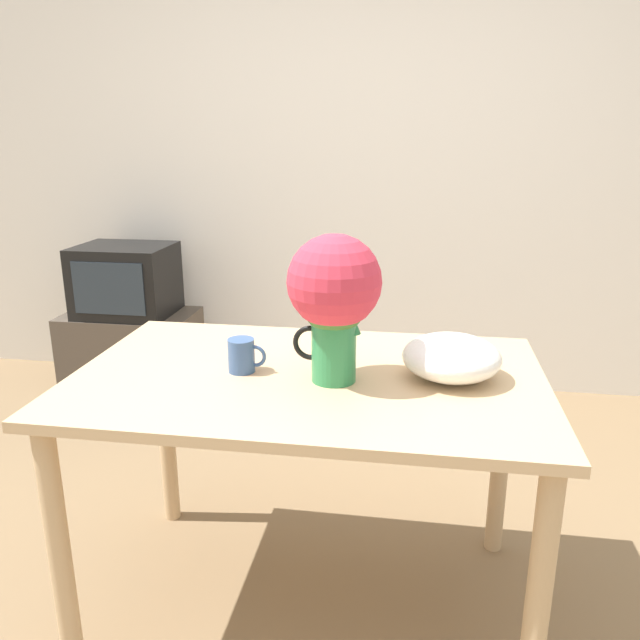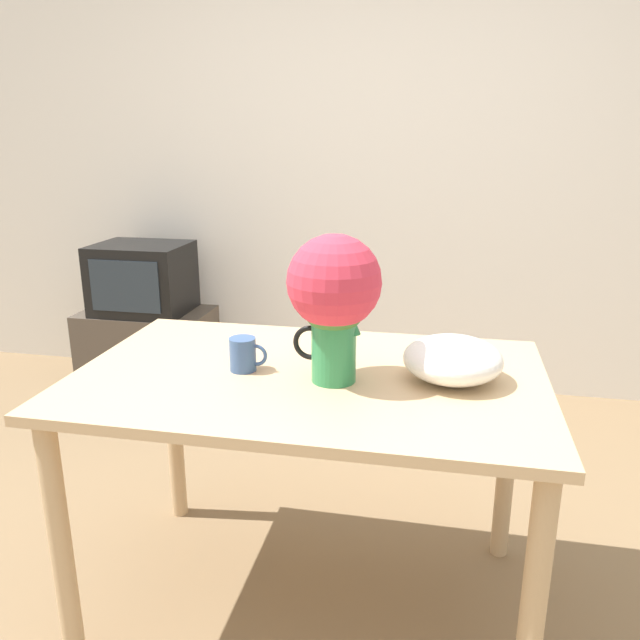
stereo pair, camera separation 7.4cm
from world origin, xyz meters
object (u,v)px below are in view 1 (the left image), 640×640
object	(u,v)px
flower_vase	(334,294)
white_bowl	(451,357)
coffee_mug	(242,355)
tv_set	(126,280)

from	to	relation	value
flower_vase	white_bowl	size ratio (longest dim) A/B	1.49
coffee_mug	tv_set	size ratio (longest dim) A/B	0.22
flower_vase	white_bowl	distance (m)	0.38
flower_vase	tv_set	world-z (taller)	flower_vase
flower_vase	coffee_mug	xyz separation A→B (m)	(-0.27, 0.02, -0.20)
coffee_mug	white_bowl	size ratio (longest dim) A/B	0.41
flower_vase	white_bowl	xyz separation A→B (m)	(0.32, 0.07, -0.19)
coffee_mug	tv_set	bearing A→B (deg)	125.82
flower_vase	coffee_mug	world-z (taller)	flower_vase
white_bowl	tv_set	distance (m)	2.28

